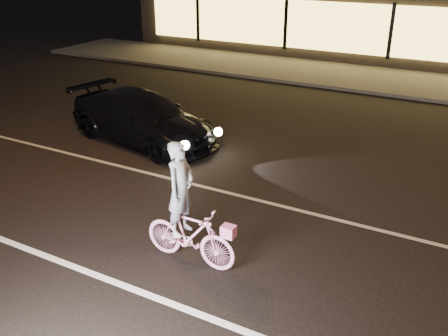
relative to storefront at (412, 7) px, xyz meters
The scene contains 7 objects.
ground 19.09m from the storefront, 90.00° to the right, with size 90.00×90.00×0.00m, color black.
lane_stripe_near 20.58m from the storefront, 90.00° to the right, with size 60.00×0.12×0.01m, color silver.
lane_stripe_far 17.10m from the storefront, 90.00° to the right, with size 60.00×0.10×0.01m, color gray.
sidewalk 6.32m from the storefront, 90.00° to the right, with size 30.00×4.00×0.12m, color #383533.
storefront is the anchor object (origin of this frame).
cyclist 19.48m from the storefront, 89.64° to the right, with size 1.64×0.56×2.06m.
sedan 15.92m from the storefront, 104.06° to the right, with size 4.64×2.59×1.27m.
Camera 1 is at (3.92, -6.19, 4.71)m, focal length 40.00 mm.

